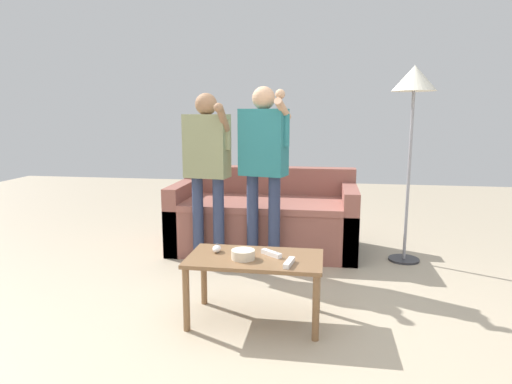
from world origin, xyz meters
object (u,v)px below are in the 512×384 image
game_remote_wand_far (289,263)px  couch (265,219)px  coffee_table (255,266)px  game_remote_wand_near (271,253)px  snack_bowl (243,254)px  player_center (263,156)px  player_left (207,159)px  game_remote_nunchuk (217,249)px  floor_lamp (414,90)px

game_remote_wand_far → couch: bearing=102.7°
coffee_table → game_remote_wand_near: size_ratio=5.85×
snack_bowl → player_center: player_center is taller
snack_bowl → player_center: bearing=91.3°
player_left → game_remote_wand_near: (0.69, -1.01, -0.51)m
game_remote_nunchuk → floor_lamp: 2.27m
snack_bowl → game_remote_wand_far: snack_bowl is taller
game_remote_wand_near → game_remote_wand_far: size_ratio=0.90×
coffee_table → game_remote_nunchuk: size_ratio=9.91×
couch → player_center: bearing=-83.4°
player_center → couch: bearing=96.6°
game_remote_nunchuk → game_remote_wand_near: game_remote_nunchuk is taller
couch → game_remote_nunchuk: couch is taller
game_remote_nunchuk → floor_lamp: bearing=43.3°
player_left → game_remote_wand_near: size_ratio=10.23×
couch → game_remote_nunchuk: 1.55m
player_center → game_remote_wand_near: size_ratio=10.58×
floor_lamp → game_remote_wand_far: bearing=-121.5°
snack_bowl → floor_lamp: 2.22m
floor_lamp → game_remote_wand_far: size_ratio=10.62×
player_left → game_remote_wand_far: (0.82, -1.18, -0.51)m
game_remote_nunchuk → game_remote_wand_near: bearing=-3.1°
player_center → game_remote_wand_near: player_center is taller
game_remote_nunchuk → game_remote_wand_far: 0.53m
player_center → game_remote_wand_near: 1.17m
couch → snack_bowl: couch is taller
game_remote_wand_near → player_center: bearing=100.9°
coffee_table → game_remote_wand_near: 0.14m
game_remote_nunchuk → floor_lamp: size_ratio=0.05×
game_remote_nunchuk → game_remote_wand_far: bearing=-20.4°
coffee_table → player_left: size_ratio=0.57×
coffee_table → player_left: bearing=119.4°
floor_lamp → snack_bowl: bearing=-130.2°
couch → player_center: size_ratio=1.14×
coffee_table → game_remote_nunchuk: (-0.27, 0.06, 0.09)m
game_remote_wand_near → game_remote_wand_far: (0.13, -0.17, 0.00)m
player_left → floor_lamp: bearing=11.9°
game_remote_nunchuk → player_left: (-0.32, 0.99, 0.50)m
snack_bowl → game_remote_wand_near: snack_bowl is taller
couch → player_left: bearing=-128.3°
player_left → game_remote_wand_near: 1.33m
couch → game_remote_wand_near: 1.59m
coffee_table → player_left: player_left is taller
couch → floor_lamp: floor_lamp is taller
game_remote_nunchuk → couch: bearing=85.9°
coffee_table → floor_lamp: (1.18, 1.42, 1.18)m
couch → game_remote_nunchuk: bearing=-94.1°
game_remote_nunchuk → coffee_table: bearing=-12.7°
coffee_table → player_center: player_center is taller
snack_bowl → floor_lamp: (1.25, 1.48, 1.09)m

